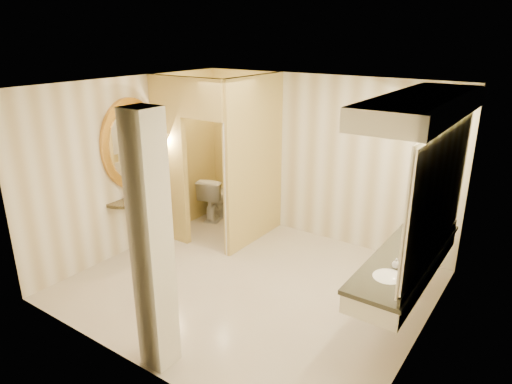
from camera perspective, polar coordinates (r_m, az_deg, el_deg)
floor at (r=6.46m, az=-0.70°, el=-11.48°), size 4.50×4.50×0.00m
ceiling at (r=5.58m, az=-0.81°, el=13.08°), size 4.50×4.50×0.00m
wall_back at (r=7.53m, az=8.11°, el=4.08°), size 4.50×0.02×2.70m
wall_front at (r=4.53m, az=-15.66°, el=-7.08°), size 4.50×0.02×2.70m
wall_left at (r=7.35m, az=-15.23°, el=3.22°), size 0.02×4.00×2.70m
wall_right at (r=5.02m, az=20.80°, el=-4.98°), size 0.02×4.00×2.70m
toilet_closet at (r=7.25m, az=-3.47°, el=3.93°), size 1.50×1.55×2.70m
wall_sconce at (r=7.30m, az=-11.26°, el=6.52°), size 0.14×0.14×0.42m
vanity at (r=5.34m, az=19.46°, el=-0.14°), size 0.75×2.53×2.09m
console_shelf at (r=7.31m, az=-15.15°, el=3.13°), size 1.08×1.08×1.99m
pillar at (r=4.57m, az=-12.91°, el=-6.57°), size 0.31×0.31×2.70m
tissue_box at (r=7.20m, az=-14.56°, el=-0.49°), size 0.16×0.16×0.13m
toilet at (r=8.54m, az=-5.06°, el=-0.61°), size 0.65×0.88×0.81m
soap_bottle_a at (r=5.71m, az=18.33°, el=-6.14°), size 0.09×0.09×0.14m
soap_bottle_b at (r=5.25m, az=17.12°, el=-8.50°), size 0.10×0.10×0.12m
soap_bottle_c at (r=5.83m, az=18.73°, el=-5.34°), size 0.10×0.10×0.20m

